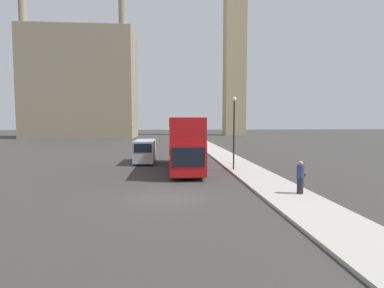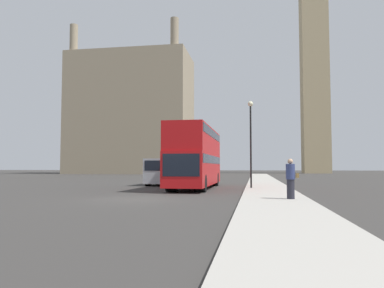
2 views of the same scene
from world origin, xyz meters
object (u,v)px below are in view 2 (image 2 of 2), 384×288
(street_lamp, at_px, (251,131))
(white_van, at_px, (162,171))
(clock_tower, at_px, (313,32))
(red_double_decker_bus, at_px, (196,155))
(pedestrian, at_px, (291,179))

(street_lamp, bearing_deg, white_van, 142.99)
(clock_tower, bearing_deg, white_van, -109.67)
(red_double_decker_bus, distance_m, street_lamp, 4.48)
(white_van, distance_m, pedestrian, 17.17)
(red_double_decker_bus, bearing_deg, white_van, 129.18)
(red_double_decker_bus, distance_m, white_van, 5.95)
(clock_tower, distance_m, pedestrian, 86.25)
(red_double_decker_bus, height_order, pedestrian, red_double_decker_bus)
(clock_tower, distance_m, street_lamp, 77.70)
(clock_tower, relative_size, red_double_decker_bus, 6.14)
(white_van, relative_size, street_lamp, 0.87)
(white_van, height_order, pedestrian, white_van)
(white_van, bearing_deg, clock_tower, 70.33)
(red_double_decker_bus, relative_size, pedestrian, 6.28)
(clock_tower, relative_size, street_lamp, 11.65)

